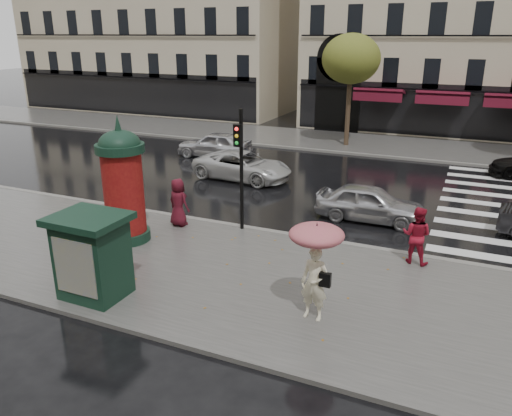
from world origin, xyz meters
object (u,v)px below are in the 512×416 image
at_px(woman_red, 417,235).
at_px(car_silver, 370,203).
at_px(car_white, 243,166).
at_px(morris_column, 123,182).
at_px(car_far_silver, 214,144).
at_px(man_burgundy, 178,202).
at_px(woman_umbrella, 316,256).
at_px(traffic_light, 240,159).
at_px(newsstand, 92,255).

distance_m(woman_red, car_silver, 3.93).
height_order(car_silver, car_white, car_silver).
distance_m(woman_red, morris_column, 9.23).
bearing_deg(morris_column, car_far_silver, 104.85).
distance_m(man_burgundy, car_white, 6.70).
bearing_deg(woman_red, woman_umbrella, 75.34).
distance_m(woman_red, traffic_light, 6.12).
xyz_separation_m(woman_red, man_burgundy, (-8.07, -0.21, -0.02)).
height_order(man_burgundy, newsstand, newsstand).
height_order(man_burgundy, car_white, man_burgundy).
bearing_deg(car_silver, car_white, 64.00).
distance_m(car_silver, car_white, 7.37).
bearing_deg(woman_red, car_white, -27.66).
bearing_deg(morris_column, woman_red, 12.78).
bearing_deg(man_burgundy, woman_red, -165.84).
bearing_deg(car_silver, newsstand, 147.75).
bearing_deg(newsstand, car_white, 96.59).
bearing_deg(newsstand, woman_umbrella, 12.55).
distance_m(woman_umbrella, morris_column, 7.44).
xyz_separation_m(morris_column, car_silver, (6.89, 5.37, -1.43)).
distance_m(newsstand, car_far_silver, 16.07).
distance_m(woman_umbrella, man_burgundy, 7.44).
relative_size(newsstand, car_silver, 0.56).
relative_size(morris_column, car_silver, 1.05).
distance_m(traffic_light, car_white, 7.05).
bearing_deg(car_far_silver, car_silver, 51.80).
bearing_deg(woman_umbrella, newsstand, -167.45).
relative_size(morris_column, car_far_silver, 0.99).
xyz_separation_m(newsstand, car_far_silver, (-4.76, 15.34, -0.54)).
distance_m(man_burgundy, newsstand, 5.25).
bearing_deg(morris_column, car_silver, 37.94).
height_order(woman_red, morris_column, morris_column).
height_order(car_silver, car_far_silver, car_far_silver).
xyz_separation_m(car_silver, car_white, (-6.68, 3.11, -0.01)).
xyz_separation_m(man_burgundy, car_white, (-0.65, 6.67, -0.32)).
xyz_separation_m(woman_umbrella, newsstand, (-5.54, -1.23, -0.49)).
bearing_deg(man_burgundy, traffic_light, -153.74).
distance_m(morris_column, car_far_silver, 12.45).
height_order(traffic_light, car_silver, traffic_light).
bearing_deg(car_silver, woman_red, -149.57).
distance_m(woman_umbrella, car_far_silver, 17.49).
relative_size(woman_red, newsstand, 0.79).
bearing_deg(car_white, man_burgundy, -169.23).
bearing_deg(car_white, woman_umbrella, -141.78).
xyz_separation_m(woman_red, traffic_light, (-5.88, 0.32, 1.66)).
distance_m(car_silver, car_far_silver, 12.03).
distance_m(woman_umbrella, woman_red, 4.61).
xyz_separation_m(traffic_light, car_far_silver, (-6.22, 9.62, -1.94)).
height_order(woman_red, car_silver, woman_red).
height_order(woman_umbrella, morris_column, morris_column).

